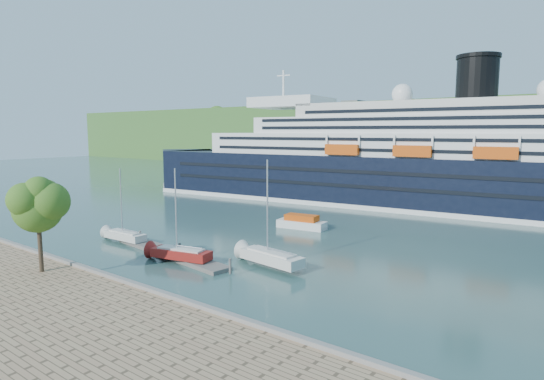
% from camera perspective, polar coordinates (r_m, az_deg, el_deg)
% --- Properties ---
extents(ground, '(400.00, 400.00, 0.00)m').
position_cam_1_polar(ground, '(47.93, -22.79, -10.00)').
color(ground, '#2A4B4A').
rests_on(ground, ground).
extents(far_hillside, '(400.00, 50.00, 24.00)m').
position_cam_1_polar(far_hillside, '(172.11, 24.03, 6.12)').
color(far_hillside, '#376227').
rests_on(far_hillside, ground).
extents(quay_coping, '(220.00, 0.50, 0.30)m').
position_cam_1_polar(quay_coping, '(47.52, -23.07, -8.72)').
color(quay_coping, slate).
rests_on(quay_coping, promenade).
extents(cruise_ship, '(119.60, 29.77, 26.60)m').
position_cam_1_polar(cruise_ship, '(87.57, 15.86, 6.73)').
color(cruise_ship, black).
rests_on(cruise_ship, ground).
extents(promenade_tree, '(5.79, 5.79, 9.58)m').
position_cam_1_polar(promenade_tree, '(46.48, -27.26, -3.43)').
color(promenade_tree, '#2E5E18').
rests_on(promenade_tree, promenade).
extents(floating_pontoon, '(19.59, 5.01, 0.43)m').
position_cam_1_polar(floating_pontoon, '(53.07, -12.78, -7.69)').
color(floating_pontoon, slate).
rests_on(floating_pontoon, ground).
extents(sailboat_white_near, '(6.95, 2.15, 8.89)m').
position_cam_1_polar(sailboat_white_near, '(59.12, -18.09, -2.14)').
color(sailboat_white_near, silver).
rests_on(sailboat_white_near, ground).
extents(sailboat_red, '(7.68, 3.63, 9.58)m').
position_cam_1_polar(sailboat_red, '(48.56, -11.45, -3.52)').
color(sailboat_red, maroon).
rests_on(sailboat_red, ground).
extents(sailboat_white_far, '(8.38, 3.30, 10.53)m').
position_cam_1_polar(sailboat_white_far, '(45.71, -0.08, -3.44)').
color(sailboat_white_far, silver).
rests_on(sailboat_white_far, ground).
extents(tender_launch, '(7.41, 3.38, 1.97)m').
position_cam_1_polar(tender_launch, '(65.44, 3.74, -3.97)').
color(tender_launch, '#D0480C').
rests_on(tender_launch, ground).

